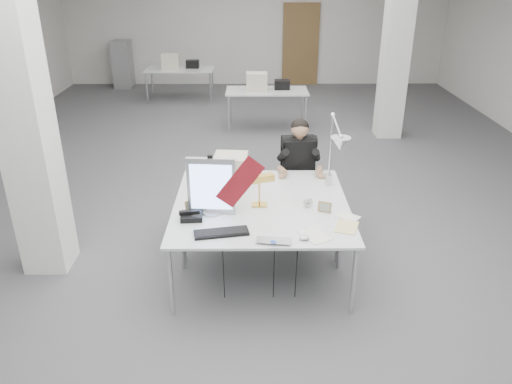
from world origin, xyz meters
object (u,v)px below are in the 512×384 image
seated_person (299,154)px  desk_phone (192,216)px  architect_lamp (334,152)px  office_chair (298,177)px  beige_monitor (231,170)px  desk_main (262,225)px  monitor (211,186)px  bankers_lamp (259,189)px  laptop (273,244)px

seated_person → desk_phone: bearing=-134.9°
desk_phone → architect_lamp: size_ratio=0.22×
office_chair → beige_monitor: (-0.81, -0.60, 0.35)m
desk_main → monitor: monitor is taller
monitor → bankers_lamp: (0.47, 0.17, -0.11)m
bankers_lamp → beige_monitor: 0.64m
desk_main → desk_phone: size_ratio=8.52×
office_chair → desk_main: bearing=-112.3°
monitor → bankers_lamp: bearing=23.9°
office_chair → monitor: (-0.97, -1.33, 0.47)m
monitor → desk_phone: (-0.19, -0.13, -0.27)m
laptop → architect_lamp: architect_lamp is taller
laptop → architect_lamp: (0.68, 1.09, 0.46)m
office_chair → desk_phone: size_ratio=5.46×
bankers_lamp → seated_person: bearing=46.7°
laptop → architect_lamp: 1.36m
office_chair → architect_lamp: size_ratio=1.21×
monitor → beige_monitor: size_ratio=1.62×
beige_monitor → architect_lamp: (1.10, -0.27, 0.31)m
laptop → desk_phone: bearing=154.6°
bankers_lamp → desk_phone: (-0.66, -0.29, -0.15)m
office_chair → architect_lamp: (0.29, -0.87, 0.66)m
seated_person → monitor: monitor is taller
desk_main → seated_person: 1.60m
desk_main → laptop: size_ratio=5.75×
architect_lamp → beige_monitor: bearing=153.0°
monitor → desk_phone: size_ratio=2.76×
bankers_lamp → desk_phone: size_ratio=1.70×
desk_main → laptop: (0.09, -0.39, 0.02)m
laptop → beige_monitor: (-0.42, 1.35, 0.16)m
beige_monitor → seated_person: bearing=39.0°
seated_person → architect_lamp: architect_lamp is taller
desk_main → beige_monitor: beige_monitor is taller
monitor → bankers_lamp: 0.51m
office_chair → laptop: bearing=-106.5°
laptop → architect_lamp: size_ratio=0.33×
desk_phone → architect_lamp: bearing=17.7°
laptop → bankers_lamp: size_ratio=0.87×
laptop → desk_phone: desk_phone is taller
bankers_lamp → beige_monitor: bearing=100.0°
beige_monitor → architect_lamp: architect_lamp is taller
office_chair → bankers_lamp: office_chair is taller
desk_main → bankers_lamp: (-0.02, 0.40, 0.19)m
seated_person → bankers_lamp: bearing=-119.5°
architect_lamp → desk_main: bearing=-151.2°
seated_person → bankers_lamp: (-0.50, -1.11, 0.03)m
laptop → beige_monitor: beige_monitor is taller
desk_main → beige_monitor: 1.03m
laptop → desk_phone: size_ratio=1.48×
desk_main → seated_person: (0.48, 1.51, 0.16)m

